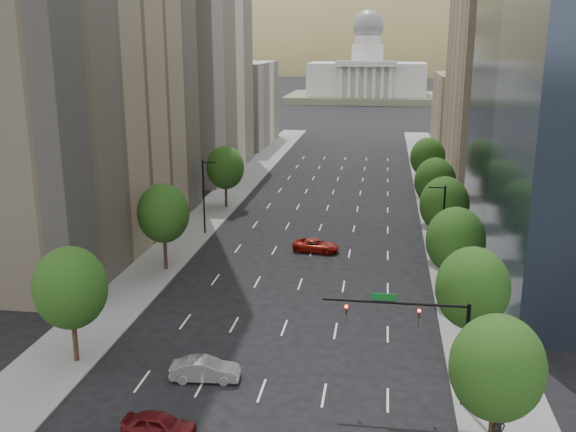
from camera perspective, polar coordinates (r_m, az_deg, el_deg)
The scene contains 23 objects.
sidewalk_left at distance 75.66m, azimuth -9.69°, elevation -2.51°, with size 6.00×200.00×0.15m, color slate.
sidewalk_right at distance 72.55m, azimuth 14.35°, elevation -3.55°, with size 6.00×200.00×0.15m, color slate.
midrise_cream_left at distance 116.24m, azimuth -8.03°, elevation 12.36°, with size 14.00×30.00×35.00m, color beige.
filler_left at distance 148.72m, azimuth -4.33°, elevation 9.72°, with size 14.00×26.00×18.00m, color beige.
parking_tan_right at distance 110.18m, azimuth 17.82°, elevation 10.36°, with size 14.00×30.00×30.00m, color #8C7759.
filler_right at distance 143.33m, azimuth 15.54°, elevation 8.62°, with size 14.00×26.00×16.00m, color #8C7759.
tree_right_0 at distance 38.21m, azimuth 17.73°, elevation -12.47°, with size 5.20×5.20×8.39m.
tree_right_1 at distance 48.02m, azimuth 15.75°, elevation -6.09°, with size 5.20×5.20×8.75m.
tree_right_2 at distance 59.36m, azimuth 14.36°, elevation -2.08°, with size 5.20×5.20×8.61m.
tree_right_3 at distance 70.81m, azimuth 13.44°, elevation 0.96°, with size 5.20×5.20×8.89m.
tree_right_4 at distance 84.51m, azimuth 12.66°, elevation 2.95°, with size 5.20×5.20×8.46m.
tree_right_5 at distance 100.15m, azimuth 12.05°, elevation 5.00°, with size 5.20×5.20×8.75m.
tree_left_0 at distance 48.82m, azimuth -18.39°, elevation -5.95°, with size 5.20×5.20×8.75m.
tree_left_1 at distance 66.31m, azimuth -10.79°, elevation 0.23°, with size 5.20×5.20×8.97m.
tree_left_2 at distance 90.71m, azimuth -5.47°, elevation 4.20°, with size 5.20×5.20×8.68m.
streetlight_rn at distance 66.20m, azimuth 13.25°, elevation -0.94°, with size 1.70×0.20×9.00m.
streetlight_ln at distance 78.44m, azimuth -7.30°, elevation 1.82°, with size 1.70×0.20×9.00m.
traffic_signal at distance 42.36m, azimuth 11.96°, elevation -9.58°, with size 9.12×0.40×7.38m.
capitol at distance 258.70m, azimuth 6.86°, elevation 11.79°, with size 60.00×40.00×35.20m.
foothills at distance 611.49m, azimuth 11.02°, elevation 9.06°, with size 720.00×413.00×263.00m.
car_maroon at distance 41.06m, azimuth -11.16°, elevation -17.40°, with size 1.77×4.40×1.50m, color #520D10.
car_silver at distance 46.41m, azimuth -7.21°, elevation -13.11°, with size 1.66×4.76×1.57m, color #939398.
car_red_far at distance 72.47m, azimuth 2.44°, elevation -2.57°, with size 2.34×5.07×1.41m, color maroon.
Camera 1 is at (7.45, -8.51, 22.55)m, focal length 40.90 mm.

